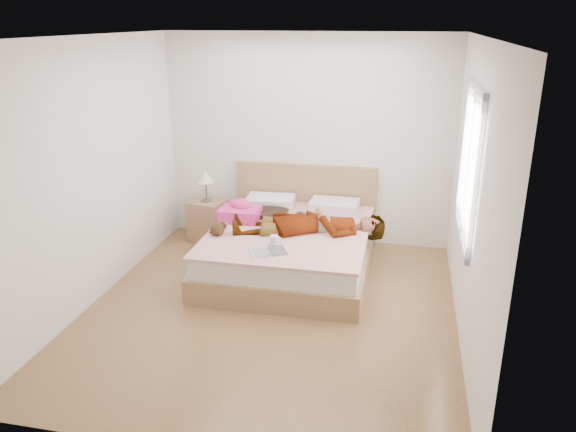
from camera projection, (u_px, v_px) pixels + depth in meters
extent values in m
plane|color=#523019|center=(270.00, 310.00, 5.58)|extent=(4.00, 4.00, 0.00)
imported|color=silver|center=(310.00, 220.00, 6.24)|extent=(1.82, 1.02, 0.24)
ellipsoid|color=black|center=(270.00, 210.00, 6.79)|extent=(0.60, 0.66, 0.08)
cube|color=silver|center=(274.00, 202.00, 6.69)|extent=(0.06, 0.09, 0.05)
plane|color=white|center=(267.00, 36.00, 4.71)|extent=(4.00, 4.00, 0.00)
plane|color=silver|center=(307.00, 141.00, 6.99)|extent=(3.60, 0.00, 3.60)
plane|color=silver|center=(187.00, 278.00, 3.31)|extent=(3.60, 0.00, 3.60)
plane|color=white|center=(91.00, 174.00, 5.50)|extent=(0.00, 4.00, 4.00)
plane|color=silver|center=(473.00, 197.00, 4.80)|extent=(0.00, 4.00, 4.00)
cube|color=white|center=(469.00, 166.00, 5.01)|extent=(0.02, 1.10, 1.30)
cube|color=silver|center=(476.00, 183.00, 4.48)|extent=(0.04, 0.06, 1.42)
cube|color=silver|center=(464.00, 151.00, 5.54)|extent=(0.04, 0.06, 1.42)
cube|color=silver|center=(461.00, 236.00, 5.24)|extent=(0.04, 1.22, 0.06)
cube|color=silver|center=(478.00, 88.00, 4.78)|extent=(0.04, 1.22, 0.06)
cube|color=silver|center=(469.00, 166.00, 5.01)|extent=(0.03, 0.04, 1.30)
cube|color=brown|center=(290.00, 260.00, 6.42)|extent=(1.78, 2.08, 0.26)
cube|color=silver|center=(290.00, 241.00, 6.34)|extent=(1.70, 2.00, 0.22)
cube|color=silver|center=(290.00, 230.00, 6.29)|extent=(1.74, 2.04, 0.03)
cube|color=olive|center=(306.00, 202.00, 7.22)|extent=(1.80, 0.07, 1.00)
cube|color=white|center=(270.00, 202.00, 7.01)|extent=(0.61, 0.44, 0.13)
cube|color=silver|center=(334.00, 206.00, 6.85)|extent=(0.60, 0.43, 0.13)
cube|color=#E63E92|center=(240.00, 214.00, 6.55)|extent=(0.46, 0.37, 0.15)
ellipsoid|color=#DF3C92|center=(240.00, 204.00, 6.58)|extent=(0.33, 0.29, 0.14)
cube|color=white|center=(269.00, 252.00, 5.66)|extent=(0.45, 0.39, 0.01)
cube|color=white|center=(260.00, 252.00, 5.64)|extent=(0.28, 0.31, 0.02)
cube|color=#252525|center=(279.00, 250.00, 5.68)|extent=(0.28, 0.31, 0.02)
cylinder|color=silver|center=(274.00, 240.00, 5.84)|extent=(0.10, 0.10, 0.10)
torus|color=white|center=(279.00, 240.00, 5.84)|extent=(0.07, 0.02, 0.07)
cylinder|color=black|center=(274.00, 237.00, 5.83)|extent=(0.09, 0.09, 0.00)
ellipsoid|color=black|center=(217.00, 229.00, 6.10)|extent=(0.19, 0.21, 0.13)
ellipsoid|color=beige|center=(216.00, 229.00, 6.09)|extent=(0.10, 0.11, 0.06)
sphere|color=black|center=(222.00, 226.00, 6.17)|extent=(0.09, 0.09, 0.09)
sphere|color=pink|center=(221.00, 223.00, 6.21)|extent=(0.04, 0.04, 0.04)
sphere|color=pink|center=(226.00, 224.00, 6.18)|extent=(0.04, 0.04, 0.04)
ellipsoid|color=black|center=(211.00, 232.00, 6.10)|extent=(0.05, 0.07, 0.03)
ellipsoid|color=black|center=(219.00, 234.00, 6.05)|extent=(0.05, 0.07, 0.03)
cube|color=brown|center=(208.00, 220.00, 7.28)|extent=(0.50, 0.46, 0.53)
cylinder|color=#4A4A4A|center=(207.00, 200.00, 7.19)|extent=(0.16, 0.16, 0.02)
cylinder|color=#454545|center=(206.00, 190.00, 7.14)|extent=(0.03, 0.03, 0.27)
cone|color=white|center=(205.00, 177.00, 7.08)|extent=(0.25, 0.25, 0.15)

